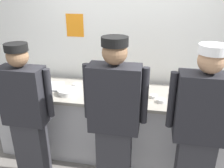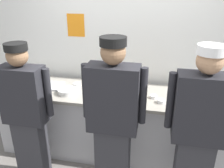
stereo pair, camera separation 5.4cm
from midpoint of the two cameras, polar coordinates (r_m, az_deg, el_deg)
The scene contains 16 objects.
wall_back at distance 3.24m, azimuth 2.51°, elevation 10.22°, with size 4.94×0.11×2.87m.
prep_counter at distance 3.15m, azimuth 0.88°, elevation -9.58°, with size 3.15×0.75×0.90m.
chef_near_left at distance 2.69m, azimuth -20.69°, elevation -6.85°, with size 0.60×0.24×1.64m.
chef_center at distance 2.31m, azimuth -0.08°, elevation -8.67°, with size 0.63×0.24×1.75m.
chef_far_right at distance 2.33m, azimuth 20.00°, elevation -10.38°, with size 0.62×0.24×1.72m.
plate_stack_front at distance 2.96m, azimuth -11.40°, elevation -1.83°, with size 0.24×0.24×0.06m.
plate_stack_rear at distance 2.94m, azimuth 16.52°, elevation -2.52°, with size 0.25×0.25×0.06m.
mixing_bowl_steel at distance 2.94m, azimuth 24.53°, elevation -2.97°, with size 0.39×0.39×0.13m, color #B7BABF.
sheet_tray at distance 3.26m, azimuth -17.20°, elevation -0.42°, with size 0.52×0.29×0.02m, color #B7BABF.
squeeze_bottle_primary at distance 2.80m, azimuth 4.41°, elevation -1.36°, with size 0.06×0.06×0.21m.
squeeze_bottle_secondary at distance 3.09m, azimuth -2.54°, elevation 0.90°, with size 0.06×0.06×0.19m.
ramekin_yellow_sauce at distance 3.16m, azimuth -9.14°, elevation -0.21°, with size 0.11×0.11×0.04m.
ramekin_green_sauce at distance 2.75m, azimuth 11.44°, elevation -4.01°, with size 0.09×0.09×0.04m.
ramekin_red_sauce at distance 2.85m, azimuth 9.65°, elevation -2.97°, with size 0.09×0.09×0.04m.
deli_cup at distance 3.00m, azimuth -2.79°, elevation -0.66°, with size 0.09×0.09×0.10m, color white.
chefs_knife at distance 3.03m, azimuth 2.53°, elevation -1.25°, with size 0.27×0.03×0.02m.
Camera 1 is at (0.41, -2.24, 2.14)m, focal length 37.33 mm.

